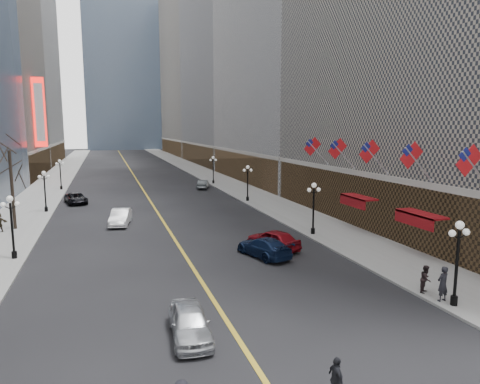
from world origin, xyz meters
TOP-DOWN VIEW (x-y plane):
  - sidewalk_east at (14.00, 70.00)m, footprint 6.00×230.00m
  - sidewalk_west at (-14.00, 70.00)m, footprint 6.00×230.00m
  - lane_line at (0.00, 80.00)m, footprint 0.25×200.00m
  - bldg_east_c at (29.88, 106.00)m, footprint 26.60×40.60m
  - bldg_east_d at (29.90, 149.00)m, footprint 26.60×46.60m
  - streetlamp_east_0 at (11.80, 14.00)m, footprint 1.26×0.44m
  - streetlamp_east_1 at (11.80, 30.00)m, footprint 1.26×0.44m
  - streetlamp_east_2 at (11.80, 48.00)m, footprint 1.26×0.44m
  - streetlamp_east_3 at (11.80, 66.00)m, footprint 1.26×0.44m
  - streetlamp_west_1 at (-11.80, 30.00)m, footprint 1.26×0.44m
  - streetlamp_west_2 at (-11.80, 48.00)m, footprint 1.26×0.44m
  - streetlamp_west_3 at (-11.80, 66.00)m, footprint 1.26×0.44m
  - flag_1 at (15.31, 17.00)m, footprint 2.87×0.12m
  - flag_2 at (15.31, 22.00)m, footprint 2.87×0.12m
  - flag_3 at (15.31, 27.00)m, footprint 2.87×0.12m
  - flag_4 at (15.31, 32.00)m, footprint 2.87×0.12m
  - flag_5 at (15.31, 37.00)m, footprint 2.87×0.12m
  - awning_b at (16.11, 22.00)m, footprint 1.40×4.00m
  - awning_c at (16.11, 30.00)m, footprint 1.40×4.00m
  - theatre_marquee at (-15.88, 80.00)m, footprint 2.00×0.55m
  - tree_west_far at (-13.50, 40.00)m, footprint 3.60×3.60m
  - car_nb_near at (-2.03, 14.99)m, footprint 1.97×4.38m
  - car_nb_mid at (-4.14, 39.32)m, footprint 2.45×4.91m
  - car_nb_far at (-8.97, 53.12)m, footprint 3.22×5.21m
  - car_sb_near at (5.48, 25.46)m, footprint 3.35×5.29m
  - car_sb_mid at (6.85, 26.99)m, footprint 3.53×5.02m
  - car_sb_far at (9.00, 61.24)m, footprint 2.78×4.47m
  - ped_ne_corner at (11.60, 14.64)m, footprint 0.77×0.61m
  - ped_east_walk at (11.61, 15.90)m, footprint 0.87×0.78m
  - ped_crossing_a at (1.92, 9.00)m, footprint 0.46×0.96m

SIDE VIEW (x-z plane):
  - lane_line at x=0.00m, z-range 0.00..0.02m
  - sidewalk_east at x=14.00m, z-range 0.00..0.15m
  - sidewalk_west at x=-14.00m, z-range 0.00..0.15m
  - car_nb_far at x=-8.97m, z-range 0.00..1.35m
  - car_sb_far at x=9.00m, z-range 0.00..1.39m
  - car_sb_near at x=5.48m, z-range 0.00..1.43m
  - car_nb_near at x=-2.03m, z-range 0.00..1.46m
  - car_nb_mid at x=-4.14m, z-range 0.00..1.55m
  - car_sb_mid at x=6.85m, z-range 0.00..1.59m
  - ped_crossing_a at x=1.92m, z-range 0.00..1.62m
  - ped_east_walk at x=11.61m, z-range 0.15..1.72m
  - ped_ne_corner at x=11.60m, z-range 0.15..2.07m
  - streetlamp_east_0 at x=11.80m, z-range 0.64..5.16m
  - streetlamp_east_1 at x=11.80m, z-range 0.64..5.16m
  - streetlamp_east_2 at x=11.80m, z-range 0.64..5.16m
  - streetlamp_east_3 at x=11.80m, z-range 0.64..5.16m
  - streetlamp_west_1 at x=-11.80m, z-range 0.64..5.16m
  - streetlamp_west_2 at x=-11.80m, z-range 0.64..5.16m
  - streetlamp_west_3 at x=-11.80m, z-range 0.64..5.16m
  - awning_b at x=16.11m, z-range 2.62..3.54m
  - awning_c at x=16.11m, z-range 2.62..3.54m
  - tree_west_far at x=-13.50m, z-range 2.28..10.20m
  - flag_1 at x=15.31m, z-range 5.85..8.72m
  - flag_2 at x=15.31m, z-range 5.85..8.72m
  - flag_3 at x=15.31m, z-range 5.85..8.72m
  - flag_4 at x=15.31m, z-range 5.85..8.72m
  - flag_5 at x=15.31m, z-range 5.85..8.72m
  - theatre_marquee at x=-15.88m, z-range 6.00..18.00m
  - bldg_east_c at x=29.88m, z-range -0.22..48.58m
  - bldg_east_d at x=29.90m, z-range -0.23..62.57m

